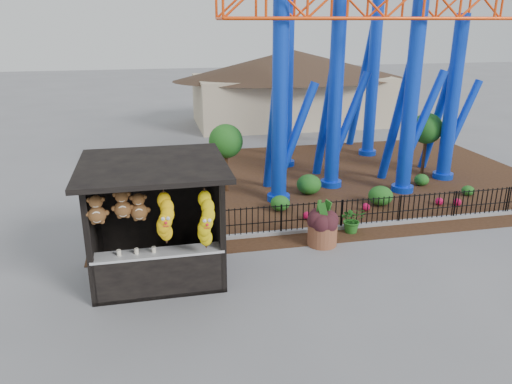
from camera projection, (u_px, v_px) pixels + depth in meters
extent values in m
plane|color=slate|center=(281.00, 284.00, 12.67)|extent=(120.00, 120.00, 0.00)
cube|color=#331E11|center=(324.00, 180.00, 20.86)|extent=(18.00, 12.00, 0.02)
cube|color=gray|center=(376.00, 224.00, 16.23)|extent=(18.00, 0.18, 0.12)
cube|color=black|center=(160.00, 272.00, 13.16)|extent=(3.20, 2.60, 0.10)
cube|color=black|center=(155.00, 205.00, 13.83)|extent=(3.20, 0.12, 3.00)
cube|color=black|center=(93.00, 227.00, 12.38)|extent=(0.12, 2.60, 3.00)
cube|color=black|center=(216.00, 217.00, 13.00)|extent=(0.12, 2.60, 3.00)
cube|color=black|center=(152.00, 165.00, 11.95)|extent=(3.50, 3.40, 0.12)
cube|color=black|center=(89.00, 248.00, 11.25)|extent=(0.14, 0.14, 3.00)
cube|color=black|center=(223.00, 236.00, 11.86)|extent=(0.14, 0.14, 3.00)
cube|color=black|center=(160.00, 274.00, 12.03)|extent=(3.00, 0.50, 1.10)
cube|color=#BBBBC0|center=(158.00, 253.00, 11.84)|extent=(3.10, 0.55, 0.06)
cylinder|color=black|center=(154.00, 189.00, 10.91)|extent=(2.90, 0.04, 0.04)
cylinder|color=#0C39D8|center=(280.00, 106.00, 17.37)|extent=(0.56, 0.56, 7.00)
cylinder|color=#0C39D8|center=(278.00, 198.00, 18.47)|extent=(0.84, 0.84, 0.24)
cylinder|color=#0C39D8|center=(335.00, 95.00, 18.93)|extent=(0.56, 0.56, 7.30)
cylinder|color=#0C39D8|center=(331.00, 183.00, 20.08)|extent=(0.84, 0.84, 0.24)
cylinder|color=#0C39D8|center=(412.00, 95.00, 18.29)|extent=(0.56, 0.56, 7.50)
cylinder|color=#0C39D8|center=(402.00, 188.00, 19.48)|extent=(0.84, 0.84, 0.24)
cylinder|color=#0C39D8|center=(452.00, 100.00, 20.04)|extent=(0.56, 0.56, 6.60)
cylinder|color=#0C39D8|center=(443.00, 175.00, 21.09)|extent=(0.84, 0.84, 0.24)
cylinder|color=#0C39D8|center=(287.00, 59.00, 21.41)|extent=(0.56, 0.56, 9.50)
cylinder|color=#0C39D8|center=(285.00, 163.00, 22.93)|extent=(0.84, 0.84, 0.24)
cylinder|color=#0C39D8|center=(375.00, 45.00, 23.07)|extent=(0.56, 0.56, 10.50)
cylinder|color=#0C39D8|center=(367.00, 152.00, 24.76)|extent=(0.84, 0.84, 0.24)
cylinder|color=#0C39D8|center=(273.00, 126.00, 18.48)|extent=(0.36, 2.21, 5.85)
cylinder|color=#0C39D8|center=(296.00, 133.00, 18.13)|extent=(1.62, 0.32, 3.73)
cylinder|color=#0C39D8|center=(326.00, 115.00, 20.06)|extent=(0.36, 2.29, 6.10)
cylinder|color=#0C39D8|center=(348.00, 121.00, 19.70)|extent=(1.67, 0.32, 3.88)
cylinder|color=#0C39D8|center=(398.00, 116.00, 19.43)|extent=(0.36, 2.34, 6.26)
cylinder|color=#0C39D8|center=(421.00, 123.00, 19.07)|extent=(1.71, 0.32, 3.99)
cylinder|color=#0C39D8|center=(438.00, 116.00, 21.15)|extent=(0.36, 2.10, 5.53)
cylinder|color=#0C39D8|center=(460.00, 122.00, 20.79)|extent=(1.54, 0.32, 3.52)
cylinder|color=brown|center=(322.00, 234.00, 14.81)|extent=(0.96, 0.96, 0.65)
ellipsoid|color=black|center=(323.00, 214.00, 14.60)|extent=(0.70, 0.70, 0.64)
imported|color=#1A4C16|center=(353.00, 219.00, 15.63)|extent=(0.86, 0.77, 0.86)
ellipsoid|color=#1E5719|center=(280.00, 203.00, 17.44)|extent=(0.68, 0.68, 0.54)
ellipsoid|color=#1E5719|center=(381.00, 196.00, 17.93)|extent=(0.88, 0.88, 0.70)
ellipsoid|color=#1E5719|center=(422.00, 180.00, 20.10)|extent=(0.58, 0.58, 0.47)
ellipsoid|color=#1E5719|center=(309.00, 184.00, 19.08)|extent=(0.95, 0.95, 0.76)
ellipsoid|color=#1E5719|center=(468.00, 191.00, 18.96)|extent=(0.48, 0.48, 0.38)
sphere|color=#B30B3A|center=(307.00, 216.00, 16.67)|extent=(0.28, 0.28, 0.28)
sphere|color=#B30B3A|center=(366.00, 207.00, 17.45)|extent=(0.28, 0.28, 0.28)
sphere|color=#B30B3A|center=(439.00, 201.00, 17.98)|extent=(0.28, 0.28, 0.28)
sphere|color=#B30B3A|center=(457.00, 202.00, 17.90)|extent=(0.28, 0.28, 0.28)
cube|color=#BFAD8C|center=(291.00, 100.00, 31.85)|extent=(12.00, 6.00, 3.00)
cone|color=#332319|center=(292.00, 61.00, 31.06)|extent=(15.00, 15.00, 1.80)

